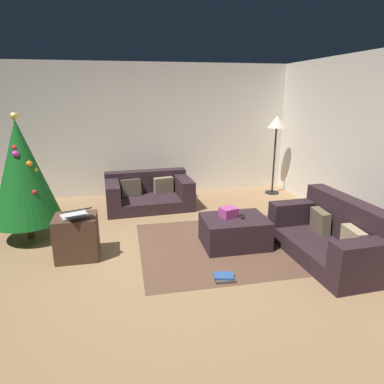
% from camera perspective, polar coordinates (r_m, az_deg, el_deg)
% --- Properties ---
extents(ground_plane, '(6.40, 6.40, 0.00)m').
position_cam_1_polar(ground_plane, '(4.34, -6.13, -11.79)').
color(ground_plane, '#93704C').
extents(rear_partition, '(6.40, 0.12, 2.60)m').
position_cam_1_polar(rear_partition, '(7.00, -9.02, 10.18)').
color(rear_partition, silver).
rests_on(rear_partition, ground_plane).
extents(couch_left, '(1.58, 1.05, 0.61)m').
position_cam_1_polar(couch_left, '(6.33, -7.40, -0.14)').
color(couch_left, '#2D1E23').
rests_on(couch_left, ground_plane).
extents(couch_right, '(0.92, 1.66, 0.75)m').
position_cam_1_polar(couch_right, '(4.70, 22.81, -6.87)').
color(couch_right, '#2D1E23').
rests_on(couch_right, ground_plane).
extents(ottoman, '(0.87, 0.66, 0.40)m').
position_cam_1_polar(ottoman, '(4.74, 7.14, -6.60)').
color(ottoman, '#2D1E23').
rests_on(ottoman, ground_plane).
extents(gift_box, '(0.26, 0.24, 0.13)m').
position_cam_1_polar(gift_box, '(4.68, 6.16, -3.41)').
color(gift_box, '#B23F8C').
rests_on(gift_box, ottoman).
extents(tv_remote, '(0.09, 0.17, 0.02)m').
position_cam_1_polar(tv_remote, '(4.70, 8.50, -4.08)').
color(tv_remote, black).
rests_on(tv_remote, ottoman).
extents(christmas_tree, '(0.94, 0.94, 1.79)m').
position_cam_1_polar(christmas_tree, '(5.24, -26.66, 3.02)').
color(christmas_tree, brown).
rests_on(christmas_tree, ground_plane).
extents(side_table, '(0.52, 0.44, 0.56)m').
position_cam_1_polar(side_table, '(4.58, -18.81, -7.18)').
color(side_table, '#4C3323').
rests_on(side_table, ground_plane).
extents(laptop, '(0.42, 0.45, 0.17)m').
position_cam_1_polar(laptop, '(4.41, -19.04, -3.48)').
color(laptop, silver).
rests_on(laptop, side_table).
extents(book_stack, '(0.25, 0.23, 0.06)m').
position_cam_1_polar(book_stack, '(3.99, 5.43, -14.07)').
color(book_stack, '#4C423D').
rests_on(book_stack, ground_plane).
extents(corner_lamp, '(0.36, 0.36, 1.60)m').
position_cam_1_polar(corner_lamp, '(7.07, 14.02, 10.45)').
color(corner_lamp, black).
rests_on(corner_lamp, ground_plane).
extents(area_rug, '(2.60, 2.00, 0.01)m').
position_cam_1_polar(area_rug, '(4.82, 7.06, -8.75)').
color(area_rug, brown).
rests_on(area_rug, ground_plane).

